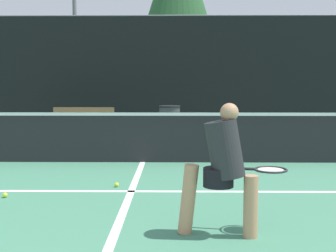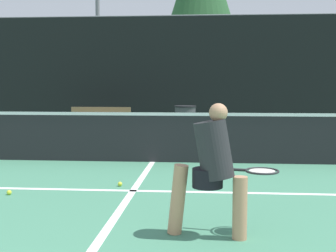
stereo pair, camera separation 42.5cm
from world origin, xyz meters
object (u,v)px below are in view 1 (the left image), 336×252
player_practicing (223,165)px  parked_car (271,106)px  trash_bin (170,124)px  courtside_bench (83,123)px

player_practicing → parked_car: 13.10m
player_practicing → trash_bin: (-0.61, 7.19, -0.24)m
player_practicing → courtside_bench: size_ratio=0.83×
player_practicing → parked_car: parked_car is taller
courtside_bench → player_practicing: bearing=-68.4°
courtside_bench → trash_bin: size_ratio=1.72×
courtside_bench → parked_car: (5.96, 5.20, 0.17)m
player_practicing → parked_car: (3.10, 12.72, -0.07)m
trash_bin → parked_car: size_ratio=0.24×
courtside_bench → trash_bin: (2.26, -0.33, -0.00)m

